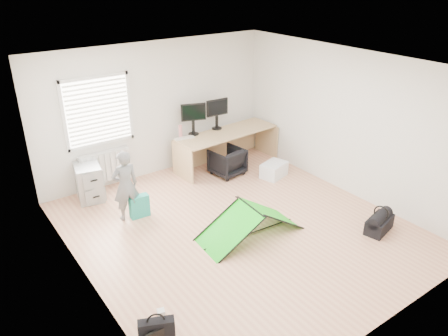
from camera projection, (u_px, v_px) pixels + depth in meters
ground at (238, 227)px, 7.31m from camera, size 5.50×5.50×0.00m
back_wall at (156, 110)px, 8.76m from camera, size 5.00×0.02×2.70m
window at (98, 111)px, 8.02m from camera, size 1.20×0.06×1.20m
radiator at (106, 166)px, 8.45m from camera, size 1.00×0.12×0.60m
desk at (227, 149)px, 9.41m from camera, size 2.31×0.87×0.77m
filing_cabinet at (89, 182)px, 8.07m from camera, size 0.54×0.66×0.68m
monitor_left at (193, 123)px, 9.02m from camera, size 0.52×0.28×0.49m
monitor_right at (217, 118)px, 9.33m from camera, size 0.51×0.14×0.48m
keyboard at (184, 138)px, 8.91m from camera, size 0.43×0.19×0.02m
thermos at (180, 131)px, 8.92m from camera, size 0.08×0.08×0.26m
office_chair at (227, 162)px, 9.05m from camera, size 0.69×0.70×0.57m
person at (125, 186)px, 7.33m from camera, size 0.46×0.31×1.25m
kite at (250, 221)px, 7.01m from camera, size 1.75×0.88×0.53m
storage_crate at (274, 170)px, 9.00m from camera, size 0.62×0.51×0.30m
tote_bag at (139, 206)px, 7.55m from camera, size 0.35×0.17×0.40m
laptop_bag at (157, 331)px, 5.05m from camera, size 0.44×0.29×0.32m
white_box at (161, 313)px, 5.46m from camera, size 0.12×0.12×0.09m
duffel_bag at (379, 224)px, 7.17m from camera, size 0.61×0.41×0.25m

